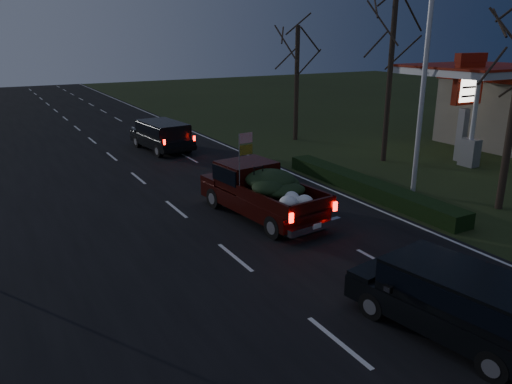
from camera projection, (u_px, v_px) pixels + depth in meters
name	position (u px, v px, depth m)	size (l,w,h in m)	color
ground	(235.00, 258.00, 15.09)	(120.00, 120.00, 0.00)	black
road_asphalt	(235.00, 257.00, 15.09)	(14.00, 120.00, 0.02)	black
hedge_row	(366.00, 186.00, 21.14)	(1.00, 10.00, 0.60)	black
light_pole	(426.00, 60.00, 19.54)	(0.50, 0.90, 9.16)	silver
gas_price_pylon	(467.00, 89.00, 25.58)	(2.00, 0.41, 5.57)	gray
gas_canopy	(478.00, 75.00, 27.17)	(7.10, 6.10, 4.88)	silver
bare_tree_mid	(393.00, 37.00, 24.83)	(3.60, 3.60, 8.50)	black
bare_tree_far	(297.00, 55.00, 30.52)	(3.60, 3.60, 7.00)	black
pickup_truck	(261.00, 189.00, 18.24)	(2.67, 5.65, 2.86)	black
lead_suv	(162.00, 133.00, 28.70)	(2.42, 4.93, 1.37)	black
rear_suv	(457.00, 297.00, 10.90)	(2.61, 4.76, 1.30)	black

